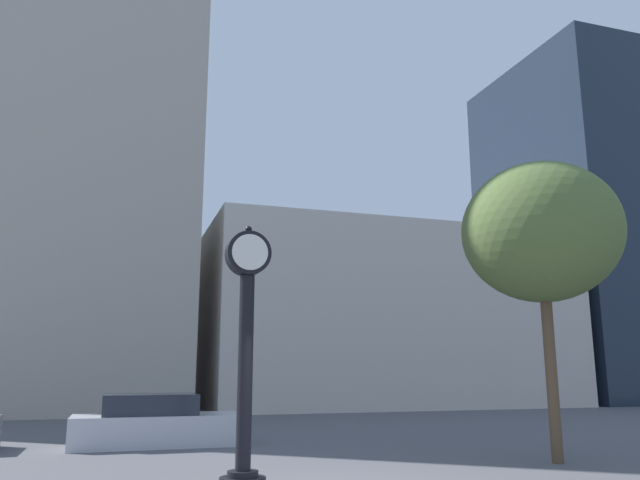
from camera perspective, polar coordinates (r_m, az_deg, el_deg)
building_tall_tower at (r=36.82m, az=-24.13°, el=14.28°), size 15.83×12.00×34.86m
building_storefront_row at (r=35.99m, az=5.09°, el=-7.38°), size 19.54×12.00×9.27m
building_glass_modern at (r=46.23m, az=24.75°, el=0.72°), size 13.05×12.00×22.09m
street_clock at (r=11.03m, az=-6.78°, el=-8.89°), size 0.79×0.78×4.41m
car_silver at (r=16.97m, az=-14.79°, el=-15.93°), size 4.19×1.82×1.27m
bare_tree at (r=14.54m, az=19.54°, el=0.62°), size 3.43×3.43×6.38m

